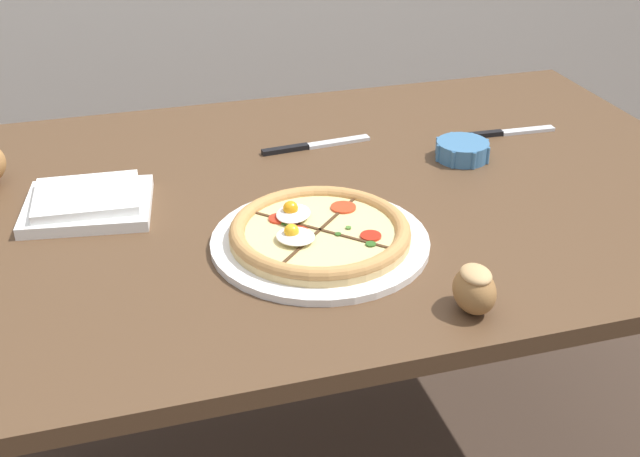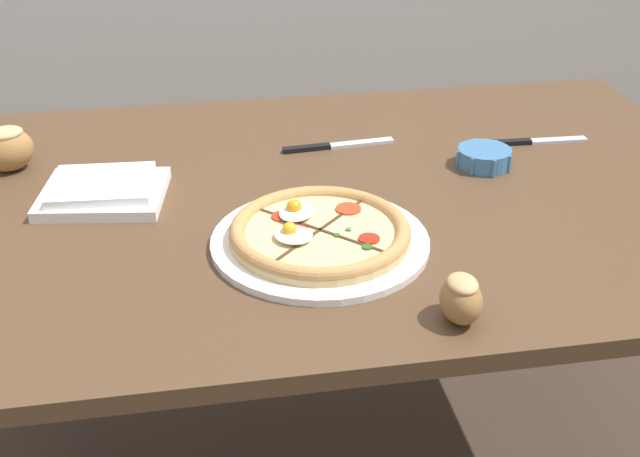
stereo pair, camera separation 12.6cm
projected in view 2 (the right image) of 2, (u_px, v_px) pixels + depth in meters
The scene contains 8 objects.
dining_table at pixel (347, 229), 1.49m from camera, with size 1.47×1.00×0.73m.
pizza at pixel (319, 235), 1.27m from camera, with size 0.35×0.35×0.05m.
ramekin_bowl at pixel (484, 157), 1.53m from camera, with size 0.11×0.11×0.04m.
napkin_folded at pixel (103, 191), 1.41m from camera, with size 0.24×0.21×0.04m.
bread_piece_near at pixel (8, 148), 1.50m from camera, with size 0.12×0.11×0.09m.
bread_piece_mid at pixel (461, 298), 1.08m from camera, with size 0.06×0.08×0.07m.
knife_main at pixel (337, 145), 1.61m from camera, with size 0.23×0.04×0.01m.
knife_spare at pixel (537, 141), 1.63m from camera, with size 0.20×0.03×0.01m.
Camera 2 is at (-0.27, -1.27, 1.38)m, focal length 45.00 mm.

